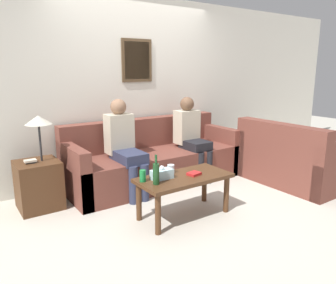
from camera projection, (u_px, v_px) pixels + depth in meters
ground_plane at (175, 193)px, 4.29m from camera, size 16.00×16.00×0.00m
wall_back at (136, 88)px, 4.80m from camera, size 9.00×0.08×2.60m
couch_main at (154, 161)px, 4.64m from camera, size 2.48×0.89×0.88m
couch_side at (292, 161)px, 4.60m from camera, size 0.89×1.38×0.88m
coffee_table at (184, 182)px, 3.54m from camera, size 1.03×0.50×0.46m
side_table_with_lamp at (39, 181)px, 3.76m from camera, size 0.47×0.47×1.08m
wine_bottle at (156, 173)px, 3.26m from camera, size 0.06×0.06×0.30m
drinking_glass at (171, 169)px, 3.63m from camera, size 0.08×0.08×0.09m
book_stack at (194, 174)px, 3.56m from camera, size 0.15×0.13×0.03m
soda_can at (143, 176)px, 3.34m from camera, size 0.07×0.07×0.12m
tissue_box at (162, 174)px, 3.43m from camera, size 0.23×0.12×0.14m
person_left at (124, 144)px, 4.14m from camera, size 0.34×0.66×1.22m
person_right at (191, 135)px, 4.72m from camera, size 0.34×0.58×1.19m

